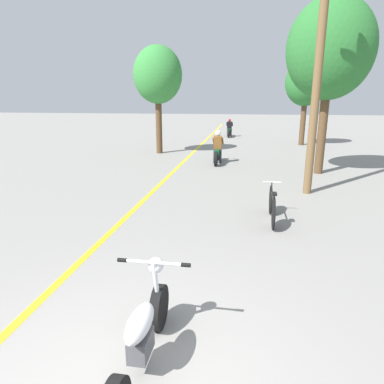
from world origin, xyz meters
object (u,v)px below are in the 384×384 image
object	(u,v)px
roadside_tree_right_near	(330,50)
motorcycle_rider_far	(229,130)
motorcycle_rider_lead	(218,151)
roadside_tree_right_far	(306,83)
motorcycle_foreground	(142,335)
utility_pole	(319,65)
roadside_tree_left	(158,76)
bicycle_parked	(272,205)

from	to	relation	value
roadside_tree_right_near	motorcycle_rider_far	xyz separation A→B (m)	(-4.14, 12.38, -3.97)
motorcycle_rider_lead	motorcycle_rider_far	world-z (taller)	motorcycle_rider_lead
roadside_tree_right_far	motorcycle_foreground	xyz separation A→B (m)	(-4.28, -19.11, -3.28)
utility_pole	roadside_tree_left	size ratio (longest dim) A/B	1.35
motorcycle_foreground	roadside_tree_left	bearing A→B (deg)	103.80
motorcycle_foreground	motorcycle_rider_far	world-z (taller)	motorcycle_rider_far
roadside_tree_right_near	roadside_tree_right_far	xyz separation A→B (m)	(0.52, 8.42, -0.78)
utility_pole	motorcycle_rider_far	xyz separation A→B (m)	(-3.26, 15.43, -3.20)
roadside_tree_right_far	motorcycle_foreground	bearing A→B (deg)	-102.64
motorcycle_rider_far	bicycle_parked	bearing A→B (deg)	-83.61
utility_pole	roadside_tree_right_far	xyz separation A→B (m)	(1.41, 11.47, -0.01)
motorcycle_rider_lead	roadside_tree_right_far	bearing A→B (deg)	56.49
roadside_tree_right_near	bicycle_parked	distance (m)	7.36
roadside_tree_right_far	bicycle_parked	bearing A→B (deg)	-100.55
utility_pole	roadside_tree_right_near	size ratio (longest dim) A/B	1.15
motorcycle_foreground	roadside_tree_right_near	bearing A→B (deg)	70.61
roadside_tree_right_far	motorcycle_rider_far	distance (m)	6.90
roadside_tree_left	motorcycle_rider_far	distance (m)	9.69
bicycle_parked	motorcycle_rider_lead	bearing A→B (deg)	104.97
roadside_tree_right_far	motorcycle_rider_far	bearing A→B (deg)	139.69
motorcycle_foreground	motorcycle_rider_lead	xyz separation A→B (m)	(-0.29, 12.19, 0.14)
motorcycle_rider_far	utility_pole	bearing A→B (deg)	-78.07
motorcycle_foreground	motorcycle_rider_lead	size ratio (longest dim) A/B	0.99
motorcycle_rider_lead	bicycle_parked	world-z (taller)	motorcycle_rider_lead
utility_pole	motorcycle_foreground	distance (m)	8.80
utility_pole	roadside_tree_right_far	bearing A→B (deg)	83.01
motorcycle_foreground	motorcycle_rider_lead	bearing A→B (deg)	91.38
roadside_tree_left	motorcycle_rider_lead	distance (m)	5.25
roadside_tree_right_near	motorcycle_rider_lead	bearing A→B (deg)	159.58
motorcycle_foreground	motorcycle_rider_far	bearing A→B (deg)	90.95
motorcycle_rider_lead	motorcycle_rider_far	xyz separation A→B (m)	(-0.09, 10.87, -0.05)
motorcycle_foreground	bicycle_parked	size ratio (longest dim) A/B	1.16
roadside_tree_right_near	roadside_tree_right_far	world-z (taller)	roadside_tree_right_near
motorcycle_rider_far	bicycle_parked	size ratio (longest dim) A/B	1.09
roadside_tree_right_far	motorcycle_foreground	world-z (taller)	roadside_tree_right_far
utility_pole	roadside_tree_right_far	size ratio (longest dim) A/B	1.41
utility_pole	roadside_tree_left	world-z (taller)	utility_pole
bicycle_parked	roadside_tree_right_near	bearing A→B (deg)	69.79
utility_pole	motorcycle_rider_far	world-z (taller)	utility_pole
roadside_tree_right_near	motorcycle_rider_far	size ratio (longest dim) A/B	3.19
motorcycle_rider_far	roadside_tree_left	bearing A→B (deg)	-110.61
motorcycle_foreground	motorcycle_rider_far	xyz separation A→B (m)	(-0.38, 23.07, 0.09)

